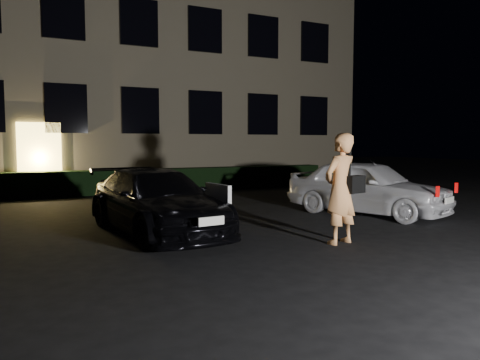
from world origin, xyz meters
name	(u,v)px	position (x,y,z in m)	size (l,w,h in m)	color
ground	(311,252)	(0.00, 0.00, 0.00)	(80.00, 80.00, 0.00)	black
building	(116,48)	(0.00, 14.99, 6.00)	(20.00, 8.11, 12.00)	#746952
hedge	(145,181)	(0.00, 10.50, 0.42)	(15.00, 0.70, 0.85)	black
sedan	(157,201)	(-1.81, 2.78, 0.64)	(2.24, 4.58, 1.27)	black
hatch	(367,187)	(3.64, 2.75, 0.70)	(3.00, 4.43, 1.40)	silver
man	(341,188)	(0.84, 0.29, 1.00)	(0.90, 0.64, 1.99)	#DC9355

